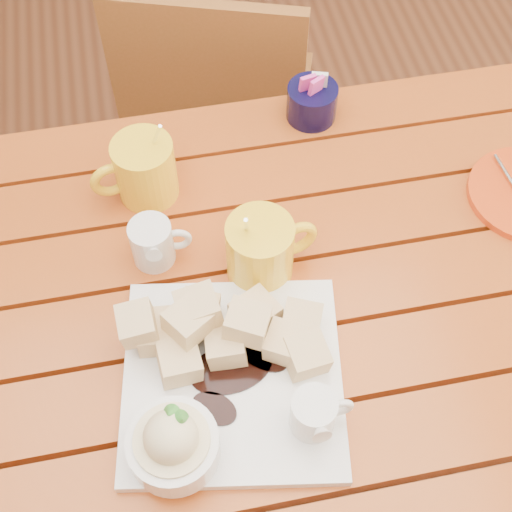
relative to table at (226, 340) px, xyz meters
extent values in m
plane|color=#582D19|center=(0.00, 0.00, -0.64)|extent=(5.00, 5.00, 0.00)
cube|color=#8C3812|center=(0.00, -0.23, 0.09)|extent=(1.20, 0.11, 0.03)
cube|color=#8C3812|center=(0.00, -0.11, 0.09)|extent=(1.20, 0.11, 0.03)
cube|color=#8C3812|center=(0.00, 0.00, 0.09)|extent=(1.20, 0.11, 0.03)
cube|color=#8C3812|center=(0.00, 0.11, 0.09)|extent=(1.20, 0.11, 0.03)
cube|color=#8C3812|center=(0.00, 0.23, 0.09)|extent=(1.20, 0.11, 0.03)
cube|color=#8C3812|center=(0.00, 0.34, 0.09)|extent=(1.20, 0.11, 0.03)
cube|color=#8C3812|center=(0.00, 0.36, 0.04)|extent=(1.12, 0.04, 0.08)
cylinder|color=#8C3812|center=(0.55, 0.35, -0.28)|extent=(0.06, 0.06, 0.72)
cube|color=white|center=(-0.01, -0.11, 0.12)|extent=(0.33, 0.33, 0.02)
cube|color=gold|center=(-0.04, -0.02, 0.14)|extent=(0.07, 0.07, 0.04)
cube|color=gold|center=(0.09, -0.11, 0.14)|extent=(0.06, 0.06, 0.04)
cube|color=gold|center=(-0.05, -0.05, 0.18)|extent=(0.07, 0.07, 0.04)
cube|color=gold|center=(0.07, -0.09, 0.14)|extent=(0.07, 0.07, 0.04)
cube|color=gold|center=(-0.01, -0.08, 0.14)|extent=(0.05, 0.05, 0.04)
cube|color=gold|center=(0.10, -0.06, 0.14)|extent=(0.07, 0.07, 0.04)
cube|color=gold|center=(0.02, -0.07, 0.18)|extent=(0.07, 0.07, 0.04)
cube|color=gold|center=(-0.07, -0.09, 0.14)|extent=(0.06, 0.06, 0.04)
cube|color=gold|center=(-0.10, -0.04, 0.14)|extent=(0.06, 0.06, 0.04)
cube|color=gold|center=(0.04, -0.04, 0.14)|extent=(0.07, 0.07, 0.04)
cube|color=gold|center=(-0.12, -0.04, 0.18)|extent=(0.05, 0.05, 0.04)
cube|color=gold|center=(-0.04, -0.04, 0.18)|extent=(0.06, 0.06, 0.04)
cylinder|color=white|center=(-0.09, -0.20, 0.15)|extent=(0.11, 0.11, 0.05)
cylinder|color=beige|center=(-0.09, -0.20, 0.16)|extent=(0.09, 0.09, 0.03)
sphere|color=beige|center=(-0.09, -0.20, 0.18)|extent=(0.07, 0.07, 0.07)
cone|color=#388B2D|center=(-0.08, -0.19, 0.21)|extent=(0.04, 0.04, 0.03)
cone|color=#388B2D|center=(-0.09, -0.18, 0.21)|extent=(0.03, 0.03, 0.03)
cylinder|color=white|center=(0.08, -0.20, 0.15)|extent=(0.06, 0.06, 0.06)
cylinder|color=black|center=(0.08, -0.20, 0.18)|extent=(0.05, 0.05, 0.01)
cone|color=white|center=(0.08, -0.23, 0.18)|extent=(0.02, 0.02, 0.03)
torus|color=white|center=(0.11, -0.20, 0.16)|extent=(0.04, 0.01, 0.04)
cylinder|color=yellow|center=(-0.08, 0.23, 0.16)|extent=(0.09, 0.09, 0.10)
cylinder|color=black|center=(-0.08, 0.23, 0.20)|extent=(0.08, 0.08, 0.01)
torus|color=yellow|center=(-0.13, 0.22, 0.16)|extent=(0.07, 0.03, 0.06)
cylinder|color=silver|center=(-0.06, 0.24, 0.20)|extent=(0.04, 0.06, 0.14)
cylinder|color=yellow|center=(0.06, 0.05, 0.16)|extent=(0.10, 0.10, 0.11)
cylinder|color=black|center=(0.06, 0.05, 0.21)|extent=(0.08, 0.08, 0.01)
torus|color=yellow|center=(0.12, 0.06, 0.16)|extent=(0.07, 0.03, 0.07)
cylinder|color=silver|center=(0.05, 0.06, 0.20)|extent=(0.02, 0.07, 0.14)
cylinder|color=white|center=(-0.09, 0.10, 0.14)|extent=(0.06, 0.06, 0.07)
cylinder|color=white|center=(-0.09, 0.10, 0.18)|extent=(0.05, 0.05, 0.01)
cone|color=white|center=(-0.09, 0.07, 0.17)|extent=(0.03, 0.03, 0.03)
torus|color=white|center=(-0.05, 0.10, 0.15)|extent=(0.04, 0.01, 0.04)
cylinder|color=black|center=(0.21, 0.34, 0.14)|extent=(0.08, 0.08, 0.06)
cube|color=#F241B0|center=(0.20, 0.34, 0.18)|extent=(0.03, 0.02, 0.04)
cube|color=white|center=(0.22, 0.34, 0.18)|extent=(0.03, 0.02, 0.04)
cube|color=#F241B0|center=(0.21, 0.33, 0.18)|extent=(0.03, 0.02, 0.04)
cube|color=brown|center=(0.12, 0.74, -0.24)|extent=(0.49, 0.49, 0.03)
cylinder|color=brown|center=(0.33, 0.85, -0.45)|extent=(0.03, 0.03, 0.39)
cylinder|color=brown|center=(0.01, 0.95, -0.45)|extent=(0.03, 0.03, 0.39)
cylinder|color=brown|center=(0.22, 0.53, -0.45)|extent=(0.03, 0.03, 0.39)
cylinder|color=brown|center=(-0.10, 0.64, -0.45)|extent=(0.03, 0.03, 0.39)
cube|color=brown|center=(0.06, 0.57, -0.02)|extent=(0.38, 0.15, 0.41)
camera|label=1|loc=(-0.05, -0.50, 1.00)|focal=50.00mm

